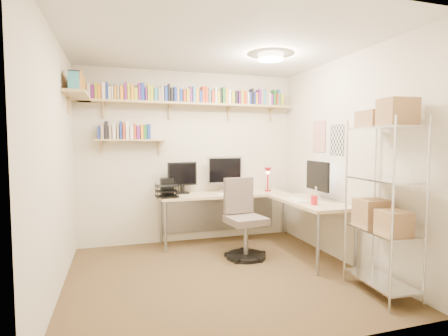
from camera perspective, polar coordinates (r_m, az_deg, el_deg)
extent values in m
plane|color=#412E1B|center=(4.03, -0.95, -17.10)|extent=(3.20, 3.20, 0.00)
cube|color=beige|center=(5.22, -5.59, 1.77)|extent=(3.20, 0.04, 2.50)
cube|color=beige|center=(3.66, -25.80, 0.44)|extent=(0.04, 3.00, 2.50)
cube|color=beige|center=(4.49, 19.05, 1.20)|extent=(0.04, 3.00, 2.50)
cube|color=beige|center=(2.37, 9.26, -0.94)|extent=(3.20, 0.04, 2.50)
cube|color=silver|center=(3.91, -0.99, 19.57)|extent=(3.20, 3.00, 0.04)
cube|color=silver|center=(4.93, 15.24, 5.00)|extent=(0.01, 0.30, 0.42)
cube|color=silver|center=(4.60, 17.92, 4.41)|extent=(0.01, 0.28, 0.38)
cylinder|color=#FFEAC6|center=(4.32, 7.62, 17.48)|extent=(0.30, 0.30, 0.06)
cube|color=tan|center=(5.13, -5.36, 10.35)|extent=(3.05, 0.25, 0.03)
cube|color=tan|center=(4.62, -22.76, 10.77)|extent=(0.25, 1.00, 0.03)
cube|color=tan|center=(5.02, -14.96, 4.42)|extent=(0.95, 0.20, 0.02)
cube|color=tan|center=(5.08, -19.07, 9.42)|extent=(0.03, 0.20, 0.20)
cube|color=tan|center=(5.13, -8.83, 9.53)|extent=(0.03, 0.20, 0.20)
cube|color=tan|center=(5.34, 0.90, 9.36)|extent=(0.03, 0.20, 0.20)
cube|color=tan|center=(5.60, 7.81, 9.07)|extent=(0.03, 0.20, 0.20)
cube|color=tan|center=(5.05, -22.16, 11.59)|extent=(0.04, 0.13, 0.22)
cube|color=red|center=(5.05, -21.67, 11.50)|extent=(0.03, 0.14, 0.20)
cube|color=white|center=(5.04, -21.19, 11.55)|extent=(0.04, 0.15, 0.20)
cube|color=#691E73|center=(5.04, -20.66, 11.46)|extent=(0.04, 0.14, 0.19)
cube|color=gold|center=(5.04, -20.16, 11.66)|extent=(0.03, 0.11, 0.22)
cube|color=orange|center=(5.04, -19.68, 11.57)|extent=(0.04, 0.11, 0.20)
cube|color=white|center=(5.04, -19.06, 11.71)|extent=(0.04, 0.14, 0.22)
cube|color=navy|center=(5.04, -18.58, 11.77)|extent=(0.03, 0.13, 0.23)
cube|color=white|center=(5.03, -18.16, 11.47)|extent=(0.03, 0.12, 0.18)
cube|color=white|center=(5.03, -17.76, 11.53)|extent=(0.02, 0.14, 0.18)
cube|color=orange|center=(5.03, -17.32, 11.52)|extent=(0.03, 0.13, 0.18)
cube|color=tan|center=(5.04, -16.90, 11.83)|extent=(0.03, 0.12, 0.23)
cube|color=orange|center=(5.03, -16.36, 11.61)|extent=(0.04, 0.13, 0.19)
cube|color=#691E73|center=(5.04, -15.80, 11.90)|extent=(0.03, 0.13, 0.24)
cube|color=gold|center=(5.04, -15.27, 11.84)|extent=(0.04, 0.11, 0.23)
cube|color=orange|center=(5.04, -14.74, 11.71)|extent=(0.03, 0.15, 0.21)
cube|color=gold|center=(5.04, -14.22, 11.53)|extent=(0.04, 0.14, 0.17)
cube|color=#691E73|center=(5.05, -13.68, 11.92)|extent=(0.03, 0.13, 0.24)
cube|color=navy|center=(5.05, -13.18, 11.92)|extent=(0.04, 0.12, 0.24)
cube|color=#691E73|center=(5.05, -12.62, 11.61)|extent=(0.02, 0.13, 0.19)
cube|color=gold|center=(5.06, -12.23, 11.94)|extent=(0.03, 0.14, 0.25)
cube|color=gold|center=(5.06, -11.74, 11.72)|extent=(0.04, 0.11, 0.21)
cube|color=teal|center=(5.06, -11.09, 11.62)|extent=(0.04, 0.12, 0.19)
cube|color=tan|center=(5.07, -10.55, 11.62)|extent=(0.03, 0.15, 0.19)
cube|color=tan|center=(5.07, -10.08, 11.79)|extent=(0.04, 0.13, 0.22)
cube|color=navy|center=(5.08, -9.51, 11.79)|extent=(0.04, 0.13, 0.22)
cube|color=black|center=(5.09, -9.04, 11.94)|extent=(0.02, 0.13, 0.25)
cube|color=black|center=(5.09, -8.58, 11.68)|extent=(0.04, 0.14, 0.20)
cube|color=navy|center=(5.10, -8.01, 11.74)|extent=(0.03, 0.12, 0.21)
cube|color=tan|center=(5.10, -7.59, 11.54)|extent=(0.03, 0.12, 0.18)
cube|color=navy|center=(5.11, -7.09, 11.60)|extent=(0.03, 0.12, 0.19)
cube|color=red|center=(5.12, -6.53, 11.50)|extent=(0.04, 0.13, 0.17)
cube|color=gold|center=(5.13, -6.00, 11.61)|extent=(0.04, 0.14, 0.20)
cube|color=#691E73|center=(5.14, -5.53, 11.74)|extent=(0.03, 0.14, 0.22)
cube|color=teal|center=(5.15, -4.99, 11.77)|extent=(0.04, 0.15, 0.23)
cube|color=orange|center=(5.16, -4.48, 11.64)|extent=(0.04, 0.14, 0.21)
cube|color=navy|center=(5.17, -3.97, 11.45)|extent=(0.04, 0.14, 0.18)
cube|color=red|center=(5.18, -3.50, 11.80)|extent=(0.04, 0.14, 0.24)
cube|color=red|center=(5.19, -2.95, 11.75)|extent=(0.04, 0.11, 0.23)
cube|color=teal|center=(5.20, -2.48, 11.64)|extent=(0.03, 0.14, 0.22)
cube|color=red|center=(5.21, -1.96, 11.44)|extent=(0.04, 0.15, 0.18)
cube|color=white|center=(5.23, -1.43, 11.69)|extent=(0.03, 0.12, 0.23)
cube|color=gold|center=(5.24, -1.02, 11.40)|extent=(0.03, 0.14, 0.18)
cube|color=black|center=(5.25, -0.65, 11.45)|extent=(0.02, 0.13, 0.19)
cube|color=#256F2B|center=(5.26, -0.14, 11.71)|extent=(0.04, 0.12, 0.25)
cube|color=orange|center=(5.28, 0.29, 11.62)|extent=(0.03, 0.12, 0.23)
cube|color=white|center=(5.29, 0.77, 11.47)|extent=(0.04, 0.12, 0.21)
cube|color=gold|center=(5.30, 1.34, 11.33)|extent=(0.04, 0.13, 0.19)
cube|color=black|center=(5.32, 1.87, 11.36)|extent=(0.04, 0.12, 0.20)
cube|color=#691E73|center=(5.34, 2.34, 11.35)|extent=(0.03, 0.15, 0.20)
cube|color=gold|center=(5.35, 2.79, 11.42)|extent=(0.04, 0.15, 0.22)
cube|color=red|center=(5.37, 3.29, 11.30)|extent=(0.04, 0.14, 0.20)
cube|color=white|center=(5.38, 3.78, 11.17)|extent=(0.03, 0.13, 0.18)
cube|color=navy|center=(5.40, 4.13, 11.20)|extent=(0.03, 0.13, 0.19)
cube|color=black|center=(5.41, 4.50, 11.47)|extent=(0.02, 0.14, 0.24)
cube|color=navy|center=(5.42, 4.85, 11.20)|extent=(0.02, 0.12, 0.19)
cube|color=orange|center=(5.43, 5.15, 11.13)|extent=(0.03, 0.14, 0.18)
cube|color=#691E73|center=(5.45, 5.63, 11.36)|extent=(0.04, 0.13, 0.23)
cube|color=tan|center=(5.47, 6.08, 11.24)|extent=(0.03, 0.11, 0.22)
cube|color=teal|center=(5.49, 6.47, 11.25)|extent=(0.03, 0.12, 0.22)
cube|color=tan|center=(5.51, 6.88, 11.34)|extent=(0.04, 0.12, 0.25)
cube|color=white|center=(5.52, 7.25, 11.00)|extent=(0.03, 0.15, 0.18)
cube|color=#691E73|center=(5.53, 7.61, 10.91)|extent=(0.03, 0.14, 0.17)
cube|color=#256F2B|center=(5.56, 8.06, 11.23)|extent=(0.04, 0.12, 0.24)
cube|color=red|center=(5.57, 8.50, 10.94)|extent=(0.03, 0.14, 0.19)
cube|color=teal|center=(5.59, 8.83, 11.22)|extent=(0.02, 0.12, 0.25)
cube|color=gold|center=(5.61, 9.22, 10.85)|extent=(0.04, 0.15, 0.18)
cube|color=teal|center=(4.20, -23.38, 12.99)|extent=(0.11, 0.03, 0.19)
cube|color=tan|center=(4.23, -23.33, 12.90)|extent=(0.12, 0.03, 0.19)
cube|color=black|center=(4.28, -23.28, 13.02)|extent=(0.12, 0.04, 0.22)
cube|color=orange|center=(4.32, -23.21, 12.94)|extent=(0.12, 0.04, 0.22)
cube|color=tan|center=(4.37, -23.15, 12.93)|extent=(0.13, 0.03, 0.24)
cube|color=orange|center=(4.41, -23.09, 12.91)|extent=(0.15, 0.03, 0.25)
cube|color=tan|center=(4.45, -23.03, 12.42)|extent=(0.12, 0.03, 0.18)
cube|color=orange|center=(4.50, -22.97, 12.48)|extent=(0.15, 0.04, 0.21)
cube|color=orange|center=(4.54, -22.92, 12.47)|extent=(0.13, 0.03, 0.22)
cube|color=#691E73|center=(4.58, -22.85, 12.12)|extent=(0.14, 0.03, 0.18)
cube|color=tan|center=(4.62, -22.81, 12.10)|extent=(0.12, 0.02, 0.18)
cube|color=black|center=(4.66, -22.76, 12.21)|extent=(0.13, 0.03, 0.21)
cube|color=gold|center=(4.69, -22.73, 12.04)|extent=(0.14, 0.02, 0.19)
cube|color=orange|center=(4.73, -22.68, 12.01)|extent=(0.14, 0.02, 0.20)
cube|color=orange|center=(4.76, -22.65, 12.12)|extent=(0.13, 0.03, 0.23)
cube|color=white|center=(4.80, -22.61, 12.15)|extent=(0.14, 0.02, 0.24)
cube|color=#691E73|center=(4.83, -22.56, 11.73)|extent=(0.11, 0.03, 0.18)
cube|color=gold|center=(4.86, -22.54, 12.00)|extent=(0.15, 0.03, 0.24)
cube|color=red|center=(4.89, -22.49, 11.60)|extent=(0.12, 0.03, 0.18)
cube|color=red|center=(4.94, -22.45, 11.83)|extent=(0.12, 0.04, 0.23)
cube|color=#256F2B|center=(4.97, -22.40, 11.48)|extent=(0.13, 0.03, 0.18)
cube|color=tan|center=(5.02, -22.37, 11.77)|extent=(0.12, 0.04, 0.24)
cube|color=navy|center=(5.02, -19.76, 5.45)|extent=(0.03, 0.13, 0.17)
cube|color=tan|center=(5.02, -19.25, 5.65)|extent=(0.04, 0.13, 0.21)
cube|color=black|center=(5.02, -18.66, 5.86)|extent=(0.04, 0.14, 0.24)
cube|color=tan|center=(5.01, -18.08, 5.67)|extent=(0.03, 0.14, 0.21)
cube|color=white|center=(5.01, -17.51, 5.67)|extent=(0.04, 0.15, 0.20)
cube|color=tan|center=(5.01, -16.96, 5.77)|extent=(0.03, 0.14, 0.22)
cube|color=navy|center=(5.01, -16.49, 5.91)|extent=(0.03, 0.12, 0.24)
cube|color=red|center=(5.02, -16.05, 5.87)|extent=(0.03, 0.14, 0.23)
cube|color=white|center=(5.02, -15.51, 5.96)|extent=(0.04, 0.12, 0.25)
cube|color=white|center=(5.02, -14.85, 5.61)|extent=(0.04, 0.13, 0.18)
cube|color=red|center=(5.02, -14.37, 5.78)|extent=(0.03, 0.13, 0.21)
cube|color=#691E73|center=(5.02, -13.84, 5.63)|extent=(0.04, 0.14, 0.18)
cube|color=orange|center=(5.03, -13.26, 5.78)|extent=(0.04, 0.12, 0.21)
cube|color=#256F2B|center=(5.03, -12.77, 5.74)|extent=(0.04, 0.13, 0.20)
cube|color=navy|center=(5.03, -12.22, 5.79)|extent=(0.04, 0.15, 0.21)
cube|color=tan|center=(5.11, 0.01, -4.33)|extent=(1.88, 0.59, 0.04)
cube|color=tan|center=(4.59, 13.81, -5.41)|extent=(0.59, 1.28, 0.04)
cylinder|color=gray|center=(4.76, -9.51, -9.50)|extent=(0.04, 0.04, 0.69)
cylinder|color=gray|center=(5.23, -10.25, -8.27)|extent=(0.04, 0.04, 0.69)
cylinder|color=gray|center=(5.81, 9.67, -7.04)|extent=(0.04, 0.04, 0.69)
cylinder|color=gray|center=(4.05, 15.08, -12.00)|extent=(0.04, 0.04, 0.69)
cylinder|color=gray|center=(4.32, 20.72, -11.08)|extent=(0.04, 0.04, 0.69)
cube|color=gray|center=(5.41, -0.80, -7.27)|extent=(1.78, 0.02, 0.54)
cube|color=silver|center=(5.20, 0.14, -0.35)|extent=(0.54, 0.03, 0.41)
cube|color=black|center=(5.18, 0.21, -0.37)|extent=(0.49, 0.00, 0.36)
cube|color=black|center=(5.05, -6.82, -0.96)|extent=(0.43, 0.03, 0.34)
cube|color=black|center=(4.66, 15.02, -1.24)|extent=(0.03, 0.57, 0.38)
cube|color=silver|center=(4.65, 14.81, -1.25)|extent=(0.00, 0.52, 0.32)
cube|color=white|center=(4.96, 1.17, -4.28)|extent=(0.41, 0.13, 0.01)
cube|color=white|center=(4.55, 11.89, -5.10)|extent=(0.13, 0.40, 0.01)
cylinder|color=#AA0E21|center=(5.35, 7.14, -3.66)|extent=(0.10, 0.10, 0.02)
cylinder|color=#AA0E21|center=(5.34, 7.16, -2.09)|extent=(0.02, 0.02, 0.28)
cone|color=#AA0E21|center=(5.32, 7.17, -0.39)|extent=(0.12, 0.12, 0.09)
sphere|color=#FFBF72|center=(5.32, 7.17, -0.71)|extent=(0.06, 0.06, 0.06)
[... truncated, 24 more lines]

